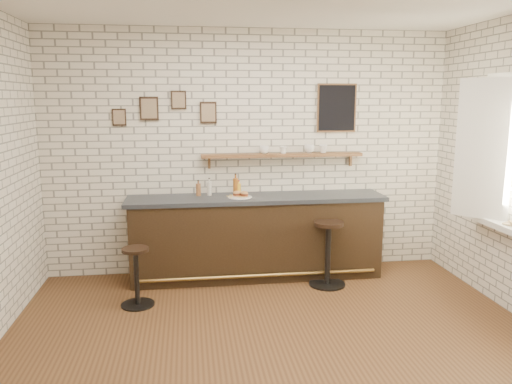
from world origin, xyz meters
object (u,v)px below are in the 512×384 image
sandwich_plate (240,197)px  shelf_cup_a (264,150)px  condiment_bottle_yellow (239,189)px  bitters_bottle_amber (236,186)px  shelf_cup_c (309,149)px  bar_counter (256,237)px  book_lower (512,226)px  shelf_cup_b (283,150)px  book_upper (512,224)px  bar_stool_right (328,251)px  bar_stool_left (137,275)px  bitters_bottle_white (209,188)px  shelf_cup_d (323,149)px  bitters_bottle_brown (198,189)px  ciabatta_sandwich (241,194)px

sandwich_plate → shelf_cup_a: (0.33, 0.25, 0.53)m
condiment_bottle_yellow → shelf_cup_a: bearing=13.4°
bitters_bottle_amber → shelf_cup_c: (0.93, 0.08, 0.43)m
bar_counter → shelf_cup_c: bearing=16.2°
bar_counter → book_lower: (2.33, -1.48, 0.43)m
sandwich_plate → shelf_cup_b: shelf_cup_b is taller
sandwich_plate → book_upper: 2.91m
bar_stool_right → shelf_cup_a: 1.45m
bar_stool_left → shelf_cup_b: bearing=27.6°
bar_stool_left → bitters_bottle_white: bearing=45.5°
bar_stool_left → shelf_cup_d: bearing=22.0°
bitters_bottle_white → shelf_cup_c: shelf_cup_c is taller
sandwich_plate → bitters_bottle_brown: size_ratio=1.45×
bitters_bottle_amber → book_lower: bearing=-32.0°
sandwich_plate → bar_stool_right: (0.99, -0.36, -0.60)m
sandwich_plate → shelf_cup_c: shelf_cup_c is taller
bitters_bottle_brown → bitters_bottle_white: bearing=-0.0°
bitters_bottle_amber → bitters_bottle_white: bearing=180.0°
sandwich_plate → bitters_bottle_white: bitters_bottle_white is taller
shelf_cup_b → book_upper: 2.65m
shelf_cup_d → bitters_bottle_white: bearing=169.2°
bar_stool_left → book_lower: bearing=-11.8°
condiment_bottle_yellow → bar_counter: bearing=-31.2°
bitters_bottle_brown → shelf_cup_b: size_ratio=2.07×
bitters_bottle_white → shelf_cup_b: (0.92, 0.08, 0.45)m
bitters_bottle_amber → bar_stool_left: size_ratio=0.41×
book_lower → shelf_cup_c: bearing=104.6°
sandwich_plate → book_upper: size_ratio=1.22×
bitters_bottle_white → shelf_cup_c: bearing=3.6°
sandwich_plate → shelf_cup_c: bearing=15.6°
book_lower → book_upper: size_ratio=0.91×
shelf_cup_a → bar_counter: bearing=-161.3°
shelf_cup_c → book_lower: bearing=-136.6°
bitters_bottle_brown → shelf_cup_d: bearing=2.9°
bitters_bottle_brown → bitters_bottle_amber: size_ratio=0.73×
bar_stool_left → sandwich_plate: bearing=29.4°
shelf_cup_d → book_lower: 2.31m
book_upper → sandwich_plate: bearing=169.0°
bar_stool_right → shelf_cup_b: size_ratio=8.26×
bitters_bottle_brown → bitters_bottle_amber: (0.45, -0.00, 0.03)m
bar_stool_right → book_upper: book_upper is taller
bitters_bottle_brown → shelf_cup_c: bearing=3.2°
bitters_bottle_brown → shelf_cup_b: shelf_cup_b is taller
shelf_cup_a → shelf_cup_c: 0.57m
bitters_bottle_amber → shelf_cup_a: shelf_cup_a is taller
bar_counter → ciabatta_sandwich: 0.58m
shelf_cup_a → shelf_cup_b: (0.24, 0.00, -0.00)m
bitters_bottle_amber → book_lower: (2.57, -1.61, -0.18)m
sandwich_plate → bitters_bottle_amber: bearing=101.2°
bitters_bottle_amber → shelf_cup_b: size_ratio=2.82×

